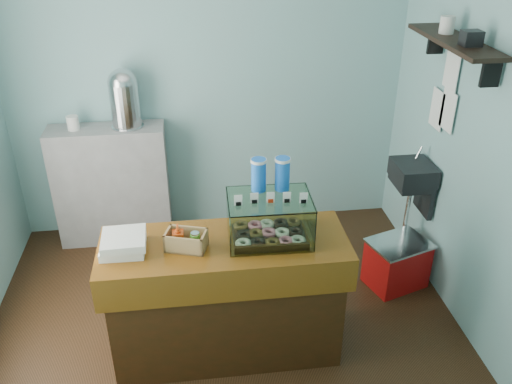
{
  "coord_description": "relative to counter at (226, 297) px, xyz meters",
  "views": [
    {
      "loc": [
        -0.17,
        -3.13,
        2.85
      ],
      "look_at": [
        0.22,
        -0.15,
        1.2
      ],
      "focal_mm": 38.0,
      "sensor_mm": 36.0,
      "label": 1
    }
  ],
  "objects": [
    {
      "name": "condiment_crate",
      "position": [
        -0.24,
        -0.03,
        0.5
      ],
      "size": [
        0.28,
        0.22,
        0.17
      ],
      "rotation": [
        0.0,
        0.0,
        -0.31
      ],
      "color": "tan",
      "rests_on": "counter"
    },
    {
      "name": "counter",
      "position": [
        0.0,
        0.0,
        0.0
      ],
      "size": [
        1.6,
        0.6,
        0.9
      ],
      "color": "#3D1C0B",
      "rests_on": "ground"
    },
    {
      "name": "pastry_boxes",
      "position": [
        -0.63,
        0.0,
        0.5
      ],
      "size": [
        0.28,
        0.29,
        0.11
      ],
      "rotation": [
        0.0,
        0.0,
        -0.02
      ],
      "color": "white",
      "rests_on": "counter"
    },
    {
      "name": "display_case",
      "position": [
        0.3,
        0.05,
        0.6
      ],
      "size": [
        0.54,
        0.41,
        0.51
      ],
      "rotation": [
        0.0,
        0.0,
        -0.03
      ],
      "color": "#341F0F",
      "rests_on": "counter"
    },
    {
      "name": "room_shell",
      "position": [
        0.03,
        0.26,
        1.25
      ],
      "size": [
        3.54,
        3.04,
        2.82
      ],
      "color": "#85C1C3",
      "rests_on": "ground"
    },
    {
      "name": "red_cooler",
      "position": [
        1.44,
        0.55,
        -0.25
      ],
      "size": [
        0.55,
        0.48,
        0.41
      ],
      "rotation": [
        0.0,
        0.0,
        0.32
      ],
      "color": "#B90F0E",
      "rests_on": "ground"
    },
    {
      "name": "coffee_urn",
      "position": [
        -0.7,
        1.58,
        0.91
      ],
      "size": [
        0.28,
        0.28,
        0.51
      ],
      "color": "silver",
      "rests_on": "back_shelf"
    },
    {
      "name": "ground",
      "position": [
        0.0,
        0.25,
        -0.46
      ],
      "size": [
        3.5,
        3.5,
        0.0
      ],
      "primitive_type": "plane",
      "color": "black",
      "rests_on": "ground"
    },
    {
      "name": "back_shelf",
      "position": [
        -0.9,
        1.57,
        0.09
      ],
      "size": [
        1.0,
        0.32,
        1.1
      ],
      "primitive_type": "cube",
      "color": "#969699",
      "rests_on": "ground"
    }
  ]
}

